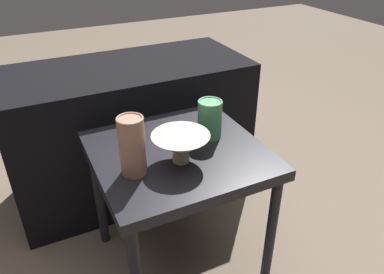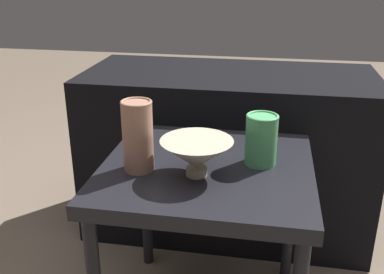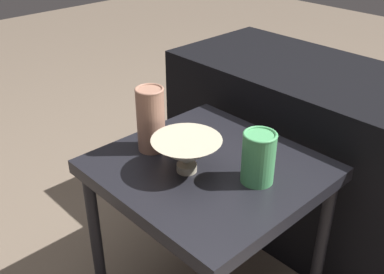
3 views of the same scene
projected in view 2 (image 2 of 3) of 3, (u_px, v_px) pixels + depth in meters
name	position (u px, v px, depth m)	size (l,w,h in m)	color
table	(207.00, 186.00, 1.25)	(0.57, 0.55, 0.53)	black
couch_backdrop	(227.00, 152.00, 1.82)	(1.11, 0.50, 0.65)	black
bowl	(197.00, 155.00, 1.15)	(0.19, 0.19, 0.10)	#B2A88E
vase_textured_left	(138.00, 135.00, 1.16)	(0.08, 0.08, 0.19)	#996B56
vase_colorful_right	(261.00, 139.00, 1.21)	(0.09, 0.09, 0.14)	#47995B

